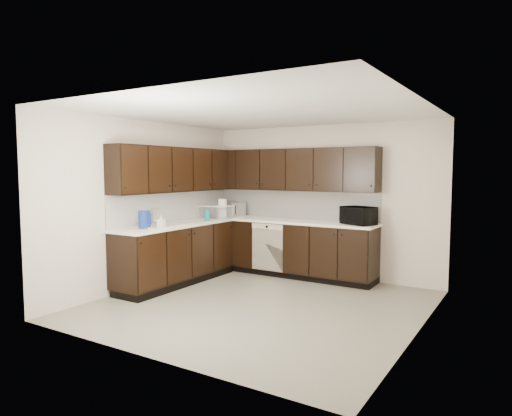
{
  "coord_description": "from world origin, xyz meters",
  "views": [
    {
      "loc": [
        3.04,
        -5.01,
        1.76
      ],
      "look_at": [
        -0.42,
        0.6,
        1.21
      ],
      "focal_mm": 32.0,
      "sensor_mm": 36.0,
      "label": 1
    }
  ],
  "objects": [
    {
      "name": "floor",
      "position": [
        0.0,
        0.0,
        0.0
      ],
      "size": [
        4.0,
        4.0,
        0.0
      ],
      "primitive_type": "plane",
      "color": "gray",
      "rests_on": "ground"
    },
    {
      "name": "ceiling",
      "position": [
        0.0,
        0.0,
        2.5
      ],
      "size": [
        4.0,
        4.0,
        0.0
      ],
      "primitive_type": "plane",
      "rotation": [
        3.14,
        0.0,
        0.0
      ],
      "color": "white",
      "rests_on": "wall_back"
    },
    {
      "name": "wall_back",
      "position": [
        0.0,
        2.0,
        1.25
      ],
      "size": [
        4.0,
        0.02,
        2.5
      ],
      "primitive_type": "cube",
      "color": "beige",
      "rests_on": "floor"
    },
    {
      "name": "wall_left",
      "position": [
        -2.0,
        0.0,
        1.25
      ],
      "size": [
        0.02,
        4.0,
        2.5
      ],
      "primitive_type": "cube",
      "color": "beige",
      "rests_on": "floor"
    },
    {
      "name": "wall_right",
      "position": [
        2.0,
        0.0,
        1.25
      ],
      "size": [
        0.02,
        4.0,
        2.5
      ],
      "primitive_type": "cube",
      "color": "beige",
      "rests_on": "floor"
    },
    {
      "name": "wall_front",
      "position": [
        0.0,
        -2.0,
        1.25
      ],
      "size": [
        4.0,
        0.02,
        2.5
      ],
      "primitive_type": "cube",
      "color": "beige",
      "rests_on": "floor"
    },
    {
      "name": "lower_cabinets",
      "position": [
        -1.01,
        1.11,
        0.41
      ],
      "size": [
        3.0,
        2.8,
        0.9
      ],
      "color": "black",
      "rests_on": "floor"
    },
    {
      "name": "countertop",
      "position": [
        -1.01,
        1.11,
        0.92
      ],
      "size": [
        3.03,
        2.83,
        0.04
      ],
      "color": "white",
      "rests_on": "lower_cabinets"
    },
    {
      "name": "backsplash",
      "position": [
        -1.22,
        1.32,
        1.18
      ],
      "size": [
        3.0,
        2.8,
        0.48
      ],
      "color": "white",
      "rests_on": "countertop"
    },
    {
      "name": "upper_cabinets",
      "position": [
        -1.1,
        1.2,
        1.77
      ],
      "size": [
        3.0,
        2.8,
        0.7
      ],
      "color": "black",
      "rests_on": "wall_back"
    },
    {
      "name": "dishwasher",
      "position": [
        -0.7,
        1.41,
        0.55
      ],
      "size": [
        0.58,
        0.04,
        0.78
      ],
      "color": "beige",
      "rests_on": "lower_cabinets"
    },
    {
      "name": "sink",
      "position": [
        -1.68,
        -0.01,
        0.88
      ],
      "size": [
        0.54,
        0.82,
        0.42
      ],
      "color": "beige",
      "rests_on": "countertop"
    },
    {
      "name": "microwave",
      "position": [
        0.75,
        1.65,
        1.08
      ],
      "size": [
        0.58,
        0.5,
        0.27
      ],
      "primitive_type": "imported",
      "rotation": [
        0.0,
        0.0,
        -0.41
      ],
      "color": "black",
      "rests_on": "countertop"
    },
    {
      "name": "soap_bottle_a",
      "position": [
        -1.48,
        -0.25,
        1.04
      ],
      "size": [
        0.1,
        0.1,
        0.19
      ],
      "primitive_type": "imported",
      "rotation": [
        0.0,
        0.0,
        0.13
      ],
      "color": "gray",
      "rests_on": "countertop"
    },
    {
      "name": "soap_bottle_b",
      "position": [
        -1.88,
        -0.19,
        1.06
      ],
      "size": [
        0.1,
        0.11,
        0.25
      ],
      "primitive_type": "imported",
      "rotation": [
        0.0,
        0.0,
        -0.1
      ],
      "color": "gray",
      "rests_on": "countertop"
    },
    {
      "name": "toaster_oven",
      "position": [
        -1.63,
        1.76,
        1.06
      ],
      "size": [
        0.47,
        0.42,
        0.25
      ],
      "primitive_type": "cube",
      "rotation": [
        0.0,
        0.0,
        -0.38
      ],
      "color": "#BBBCBE",
      "rests_on": "countertop"
    },
    {
      "name": "storage_bin",
      "position": [
        -1.72,
        1.35,
        1.04
      ],
      "size": [
        0.59,
        0.49,
        0.2
      ],
      "primitive_type": "cube",
      "rotation": [
        0.0,
        0.0,
        -0.22
      ],
      "color": "silver",
      "rests_on": "countertop"
    },
    {
      "name": "blue_pitcher",
      "position": [
        -1.67,
        -0.39,
        1.07
      ],
      "size": [
        0.21,
        0.21,
        0.26
      ],
      "primitive_type": "cylinder",
      "rotation": [
        0.0,
        0.0,
        -0.29
      ],
      "color": "navy",
      "rests_on": "countertop"
    },
    {
      "name": "teal_tumbler",
      "position": [
        -1.48,
        0.81,
        1.03
      ],
      "size": [
        0.09,
        0.09,
        0.18
      ],
      "primitive_type": "cylinder",
      "rotation": [
        0.0,
        0.0,
        -0.14
      ],
      "color": "#0B7D79",
      "rests_on": "countertop"
    },
    {
      "name": "paper_towel_roll",
      "position": [
        -1.57,
        1.35,
        1.1
      ],
      "size": [
        0.15,
        0.15,
        0.33
      ],
      "primitive_type": "cylinder",
      "rotation": [
        0.0,
        0.0,
        0.04
      ],
      "color": "silver",
      "rests_on": "countertop"
    }
  ]
}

